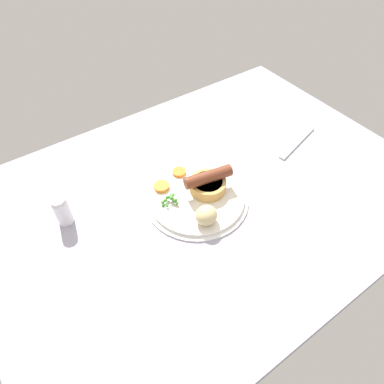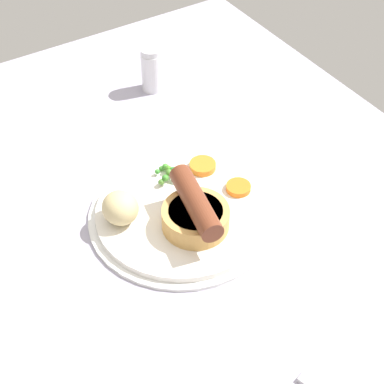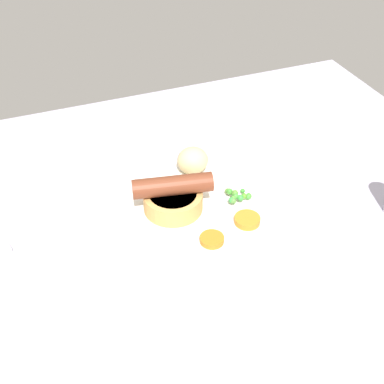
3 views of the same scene
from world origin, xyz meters
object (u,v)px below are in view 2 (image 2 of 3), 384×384
carrot_slice_2 (203,166)px  salt_shaker (151,70)px  potato_chunk_0 (120,208)px  pea_pile (170,173)px  carrot_slice_4 (238,188)px  dinner_plate (182,215)px  sausage_pudding (196,213)px

carrot_slice_2 → salt_shaker: (23.38, -4.77, 2.00)cm
potato_chunk_0 → pea_pile: bearing=-70.1°
carrot_slice_4 → salt_shaker: 30.07cm
carrot_slice_2 → carrot_slice_4: (-6.47, -1.83, -0.08)cm
carrot_slice_2 → carrot_slice_4: carrot_slice_2 is taller
dinner_plate → salt_shaker: size_ratio=3.28×
pea_pile → carrot_slice_4: (-7.11, -7.00, -0.62)cm
carrot_slice_2 → carrot_slice_4: size_ratio=1.10×
potato_chunk_0 → carrot_slice_2: 15.26cm
dinner_plate → carrot_slice_2: (5.72, -7.12, 1.32)cm
sausage_pudding → carrot_slice_2: 11.70cm
sausage_pudding → salt_shaker: size_ratio=1.57×
potato_chunk_0 → carrot_slice_2: bearing=-79.0°
dinner_plate → pea_pile: size_ratio=6.07×
salt_shaker → sausage_pudding: bearing=160.1°
pea_pile → salt_shaker: size_ratio=0.54×
carrot_slice_2 → carrot_slice_4: bearing=-164.2°
pea_pile → carrot_slice_4: pea_pile is taller
salt_shaker → dinner_plate: bearing=157.8°
pea_pile → salt_shaker: 24.86cm
pea_pile → potato_chunk_0: 10.40cm
sausage_pudding → potato_chunk_0: bearing=62.8°
carrot_slice_4 → salt_shaker: bearing=-5.6°
pea_pile → salt_shaker: salt_shaker is taller
dinner_plate → carrot_slice_4: bearing=-94.8°
pea_pile → carrot_slice_4: size_ratio=1.21×
sausage_pudding → carrot_slice_2: bearing=-26.1°
sausage_pudding → pea_pile: bearing=0.6°
potato_chunk_0 → salt_shaker: (26.26, -19.65, 0.24)cm
potato_chunk_0 → salt_shaker: salt_shaker is taller
dinner_plate → salt_shaker: bearing=-22.2°
carrot_slice_2 → salt_shaker: 23.94cm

